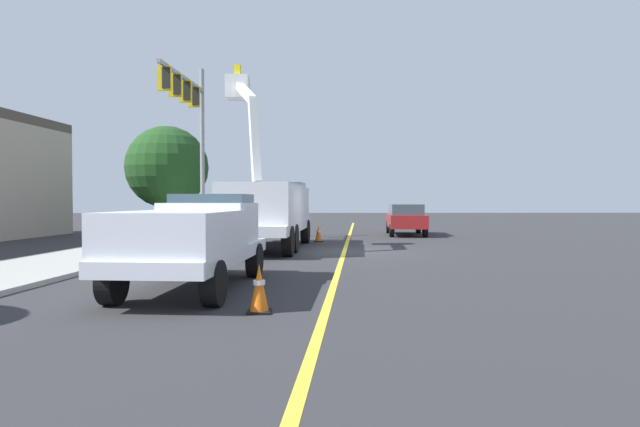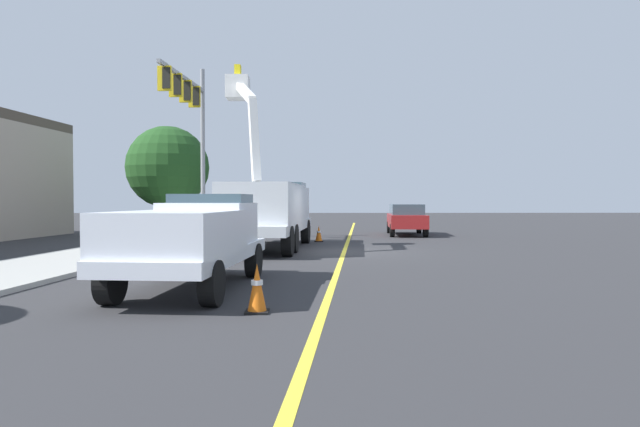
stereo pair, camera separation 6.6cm
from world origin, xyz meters
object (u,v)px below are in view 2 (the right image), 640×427
Objects in this scene: service_pickup_truck at (192,237)px; traffic_cone_mid_front at (319,234)px; utility_bucket_truck at (269,208)px; traffic_cone_leading at (257,289)px; passing_minivan at (406,217)px; traffic_signal_mast at (191,115)px.

traffic_cone_mid_front is at bearing -12.72° from service_pickup_truck.
utility_bucket_truck reaches higher than service_pickup_truck.
traffic_cone_leading is 1.13× the size of traffic_cone_mid_front.
passing_minivan is at bearing -23.93° from service_pickup_truck.
service_pickup_truck is 3.01m from traffic_cone_leading.
traffic_signal_mast reaches higher than utility_bucket_truck.
traffic_signal_mast is at bearing 45.62° from utility_bucket_truck.
service_pickup_truck is at bearing 174.53° from utility_bucket_truck.
traffic_cone_leading is 17.43m from traffic_signal_mast.
traffic_cone_mid_front is at bearing -4.83° from traffic_cone_leading.
traffic_cone_leading is (-20.05, 6.19, -0.56)m from passing_minivan.
passing_minivan is 20.99m from traffic_cone_leading.
service_pickup_truck is (-9.61, 0.92, -0.50)m from utility_bucket_truck.
utility_bucket_truck is 4.13m from traffic_cone_mid_front.
traffic_cone_mid_front is (12.99, -2.93, -0.76)m from service_pickup_truck.
traffic_signal_mast is at bearing 85.55° from traffic_cone_mid_front.
utility_bucket_truck is at bearing -134.38° from traffic_signal_mast.
passing_minivan is 12.59m from traffic_signal_mast.
traffic_signal_mast is (3.84, 3.93, 4.27)m from utility_bucket_truck.
traffic_cone_leading is at bearing -163.74° from traffic_signal_mast.
utility_bucket_truck reaches higher than passing_minivan.
passing_minivan is 6.72× the size of traffic_cone_mid_front.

